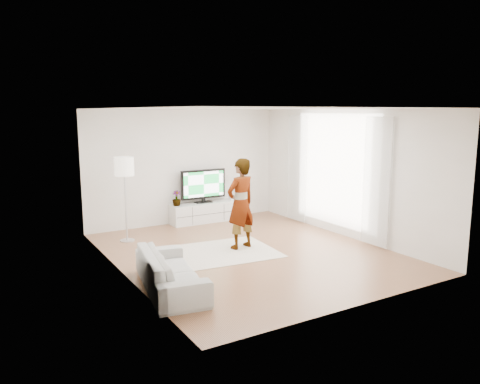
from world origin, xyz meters
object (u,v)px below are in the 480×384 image
rug (216,253)px  floor_lamp (124,170)px  sofa (171,271)px  player (241,204)px  media_console (204,212)px  television (203,185)px

rug → floor_lamp: 2.63m
rug → sofa: (-1.48, -1.29, 0.29)m
rug → player: size_ratio=1.26×
media_console → television: television is taller
rug → floor_lamp: size_ratio=1.28×
player → sofa: (-2.07, -1.33, -0.63)m
media_console → sofa: size_ratio=0.86×
television → sofa: television is taller
rug → floor_lamp: floor_lamp is taller
media_console → rug: 2.69m
rug → floor_lamp: (-1.23, 1.75, 1.52)m
television → player: player is taller
television → rug: television is taller
television → sofa: bearing=-122.9°
media_console → television: size_ratio=1.46×
television → floor_lamp: 2.42m
rug → television: bearing=68.7°
television → player: (-0.39, -2.48, -0.02)m
rug → player: player is taller
player → sofa: size_ratio=0.90×
player → rug: bearing=-7.4°
media_console → rug: bearing=-111.5°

